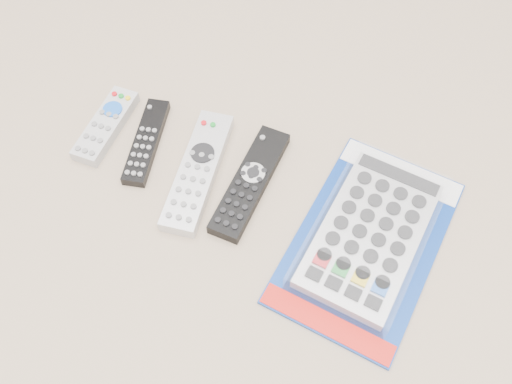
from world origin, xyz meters
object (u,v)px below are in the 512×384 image
(remote_silver_dvd, at_px, (198,171))
(jumbo_remote_packaged, at_px, (370,234))
(remote_small_grey, at_px, (106,125))
(remote_slim_black, at_px, (146,142))
(remote_large_black, at_px, (250,182))

(remote_silver_dvd, height_order, jumbo_remote_packaged, jumbo_remote_packaged)
(remote_small_grey, relative_size, remote_slim_black, 0.90)
(remote_silver_dvd, relative_size, remote_large_black, 1.07)
(remote_large_black, distance_m, jumbo_remote_packaged, 0.20)
(remote_slim_black, xyz_separation_m, remote_large_black, (0.18, -0.02, 0.00))
(remote_silver_dvd, distance_m, jumbo_remote_packaged, 0.28)
(remote_large_black, xyz_separation_m, jumbo_remote_packaged, (0.20, -0.03, 0.01))
(remote_large_black, bearing_deg, remote_silver_dvd, -169.86)
(remote_silver_dvd, bearing_deg, remote_large_black, 0.49)
(remote_small_grey, xyz_separation_m, remote_silver_dvd, (0.18, -0.04, 0.00))
(remote_small_grey, bearing_deg, jumbo_remote_packaged, -5.40)
(remote_small_grey, bearing_deg, remote_large_black, -4.07)
(remote_slim_black, bearing_deg, remote_small_grey, 164.68)
(remote_slim_black, relative_size, jumbo_remote_packaged, 0.49)
(remote_small_grey, relative_size, remote_large_black, 0.73)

